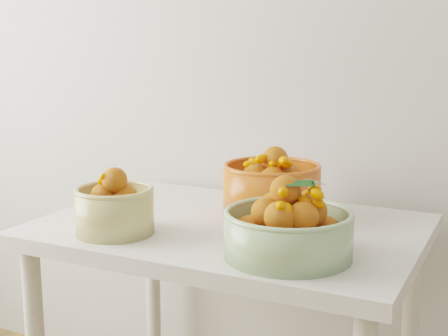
{
  "coord_description": "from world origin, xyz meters",
  "views": [
    {
      "loc": [
        0.49,
        0.14,
        1.22
      ],
      "look_at": [
        -0.19,
        1.51,
        0.92
      ],
      "focal_mm": 50.0,
      "sensor_mm": 36.0,
      "label": 1
    }
  ],
  "objects": [
    {
      "name": "bowl_cream",
      "position": [
        -0.44,
        1.39,
        0.82
      ],
      "size": [
        0.21,
        0.21,
        0.17
      ],
      "rotation": [
        0.0,
        0.0,
        -0.03
      ],
      "color": "tan",
      "rests_on": "table"
    },
    {
      "name": "table",
      "position": [
        -0.21,
        1.6,
        0.65
      ],
      "size": [
        1.0,
        0.7,
        0.75
      ],
      "color": "silver",
      "rests_on": "ground"
    },
    {
      "name": "bowl_orange",
      "position": [
        -0.14,
        1.72,
        0.83
      ],
      "size": [
        0.36,
        0.36,
        0.2
      ],
      "rotation": [
        0.0,
        0.0,
        -0.38
      ],
      "color": "#D84E17",
      "rests_on": "table"
    },
    {
      "name": "bowl_green",
      "position": [
        0.02,
        1.42,
        0.81
      ],
      "size": [
        0.34,
        0.34,
        0.19
      ],
      "rotation": [
        0.0,
        0.0,
        0.18
      ],
      "color": "#96B583",
      "rests_on": "table"
    }
  ]
}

